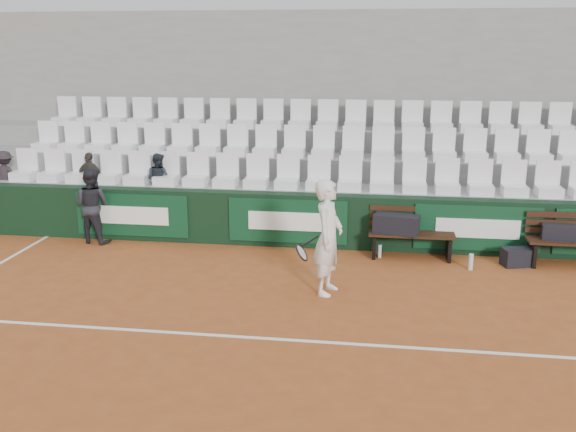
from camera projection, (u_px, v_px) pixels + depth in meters
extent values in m
plane|color=#9E4F23|center=(261.00, 338.00, 8.26)|extent=(80.00, 80.00, 0.00)
cube|color=white|center=(261.00, 338.00, 8.26)|extent=(18.00, 0.06, 0.01)
cube|color=black|center=(299.00, 220.00, 11.96)|extent=(18.00, 0.30, 1.00)
cube|color=#0C381E|center=(132.00, 215.00, 12.23)|extent=(2.20, 0.04, 0.82)
cube|color=#0C381E|center=(288.00, 221.00, 11.82)|extent=(2.20, 0.04, 0.82)
cube|color=#0C381E|center=(477.00, 228.00, 11.35)|extent=(2.20, 0.04, 0.82)
cube|color=#979794|center=(303.00, 212.00, 12.55)|extent=(18.00, 0.95, 1.00)
cube|color=gray|center=(309.00, 190.00, 13.40)|extent=(18.00, 0.95, 1.45)
cube|color=gray|center=(314.00, 171.00, 14.25)|extent=(18.00, 0.95, 1.90)
cube|color=gray|center=(317.00, 111.00, 14.53)|extent=(18.00, 0.30, 4.40)
cube|color=white|center=(303.00, 172.00, 12.18)|extent=(11.90, 0.44, 0.63)
cube|color=white|center=(308.00, 142.00, 12.97)|extent=(11.90, 0.44, 0.63)
cube|color=silver|center=(313.00, 114.00, 13.76)|extent=(11.90, 0.44, 0.63)
cube|color=#331C0F|center=(411.00, 245.00, 11.36)|extent=(1.50, 0.56, 0.45)
cube|color=#351A0F|center=(572.00, 253.00, 10.92)|extent=(1.50, 0.56, 0.45)
cube|color=black|center=(396.00, 224.00, 11.25)|extent=(0.83, 0.50, 0.33)
cube|color=black|center=(559.00, 232.00, 10.90)|extent=(0.57, 0.32, 0.25)
cube|color=black|center=(517.00, 257.00, 10.95)|extent=(0.57, 0.43, 0.30)
cylinder|color=silver|center=(380.00, 251.00, 11.37)|extent=(0.07, 0.07, 0.24)
cylinder|color=silver|center=(471.00, 262.00, 10.74)|extent=(0.08, 0.08, 0.28)
imported|color=white|center=(328.00, 237.00, 9.57)|extent=(0.55, 0.71, 1.75)
torus|color=black|center=(302.00, 253.00, 9.69)|extent=(0.19, 0.30, 0.26)
cylinder|color=black|center=(310.00, 241.00, 9.63)|extent=(0.26, 0.03, 0.20)
imported|color=#212129|center=(92.00, 205.00, 12.12)|extent=(0.79, 0.67, 1.44)
imported|color=black|center=(3.00, 154.00, 13.01)|extent=(0.68, 0.40, 1.03)
imported|color=#332E29|center=(89.00, 156.00, 12.76)|extent=(0.64, 0.35, 1.04)
imported|color=#1E242D|center=(157.00, 157.00, 12.56)|extent=(0.62, 0.55, 1.06)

